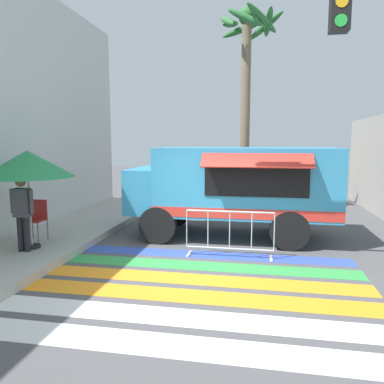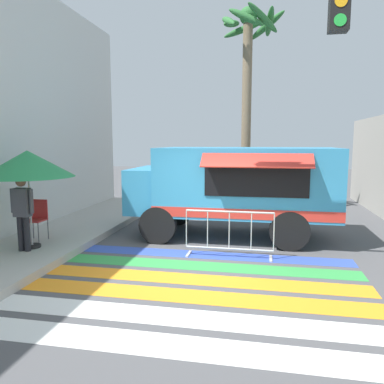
{
  "view_description": "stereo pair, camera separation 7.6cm",
  "coord_description": "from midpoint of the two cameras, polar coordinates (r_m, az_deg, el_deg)",
  "views": [
    {
      "loc": [
        1.21,
        -6.81,
        2.5
      ],
      "look_at": [
        -0.43,
        2.06,
        1.3
      ],
      "focal_mm": 35.0,
      "sensor_mm": 36.0,
      "label": 1
    },
    {
      "loc": [
        1.28,
        -6.79,
        2.5
      ],
      "look_at": [
        -0.43,
        2.06,
        1.3
      ],
      "focal_mm": 35.0,
      "sensor_mm": 36.0,
      "label": 2
    }
  ],
  "objects": [
    {
      "name": "palm_tree",
      "position": [
        13.77,
        8.24,
        18.19
      ],
      "size": [
        2.33,
        2.4,
        7.06
      ],
      "color": "#7A664C",
      "rests_on": "ground_plane"
    },
    {
      "name": "vendor_person",
      "position": [
        8.74,
        -24.68,
        -2.46
      ],
      "size": [
        0.53,
        0.21,
        1.61
      ],
      "rotation": [
        0.0,
        0.0,
        -0.13
      ],
      "color": "black",
      "rests_on": "sidewalk_left"
    },
    {
      "name": "patio_umbrella",
      "position": [
        8.86,
        -24.02,
        3.9
      ],
      "size": [
        1.98,
        1.98,
        2.16
      ],
      "color": "black",
      "rests_on": "sidewalk_left"
    },
    {
      "name": "food_truck",
      "position": [
        9.9,
        5.69,
        1.33
      ],
      "size": [
        5.28,
        2.79,
        2.36
      ],
      "color": "#338CBF",
      "rests_on": "ground_plane"
    },
    {
      "name": "barricade_front",
      "position": [
        8.24,
        5.48,
        -6.44
      ],
      "size": [
        1.93,
        0.44,
        1.03
      ],
      "color": "#B7BABF",
      "rests_on": "ground_plane"
    },
    {
      "name": "ground_plane",
      "position": [
        7.35,
        0.1,
        -12.29
      ],
      "size": [
        60.0,
        60.0,
        0.0
      ],
      "primitive_type": "plane",
      "color": "#4C4C4F"
    },
    {
      "name": "folding_chair",
      "position": [
        9.66,
        -22.78,
        -3.39
      ],
      "size": [
        0.42,
        0.42,
        0.97
      ],
      "rotation": [
        0.0,
        0.0,
        -0.04
      ],
      "color": "#4C4C51",
      "rests_on": "sidewalk_left"
    },
    {
      "name": "traffic_signal_pole",
      "position": [
        7.33,
        25.96,
        18.01
      ],
      "size": [
        4.84,
        0.29,
        5.66
      ],
      "color": "#515456",
      "rests_on": "ground_plane"
    },
    {
      "name": "crosswalk_painted",
      "position": [
        6.72,
        -1.0,
        -14.23
      ],
      "size": [
        6.4,
        4.36,
        0.01
      ],
      "color": "white",
      "rests_on": "ground_plane"
    }
  ]
}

